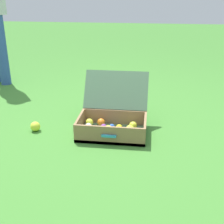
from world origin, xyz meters
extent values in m
plane|color=#3D7A2D|center=(0.00, 0.00, 0.00)|extent=(16.00, 16.00, 0.00)
cube|color=#4C7051|center=(0.10, 0.01, 0.01)|extent=(0.54, 0.34, 0.03)
cube|color=olive|center=(-0.16, 0.01, 0.07)|extent=(0.02, 0.34, 0.15)
cube|color=olive|center=(0.36, 0.01, 0.07)|extent=(0.02, 0.34, 0.15)
cube|color=olive|center=(0.10, -0.15, 0.07)|extent=(0.50, 0.02, 0.15)
cube|color=olive|center=(0.10, 0.17, 0.07)|extent=(0.50, 0.02, 0.15)
cube|color=#4C7051|center=(0.10, 0.28, 0.29)|extent=(0.54, 0.21, 0.29)
cube|color=teal|center=(0.10, -0.17, 0.08)|extent=(0.11, 0.02, 0.02)
sphere|color=white|center=(-0.04, -0.01, 0.05)|extent=(0.06, 0.06, 0.06)
sphere|color=navy|center=(0.29, -0.06, 0.05)|extent=(0.06, 0.06, 0.06)
sphere|color=purple|center=(0.03, 0.03, 0.05)|extent=(0.05, 0.05, 0.05)
sphere|color=white|center=(-0.09, 0.03, 0.05)|extent=(0.06, 0.06, 0.06)
sphere|color=#CCDB38|center=(0.07, -0.01, 0.06)|extent=(0.07, 0.07, 0.07)
sphere|color=orange|center=(-0.01, 0.12, 0.06)|extent=(0.06, 0.06, 0.06)
sphere|color=purple|center=(0.24, -0.11, 0.05)|extent=(0.05, 0.05, 0.05)
sphere|color=navy|center=(0.18, -0.09, 0.06)|extent=(0.07, 0.07, 0.07)
sphere|color=#CCDB38|center=(-0.10, 0.10, 0.06)|extent=(0.06, 0.06, 0.06)
sphere|color=#CCDB38|center=(0.24, 0.00, 0.06)|extent=(0.07, 0.07, 0.07)
sphere|color=yellow|center=(0.09, -0.08, 0.05)|extent=(0.06, 0.06, 0.06)
sphere|color=purple|center=(0.03, -0.10, 0.05)|extent=(0.05, 0.05, 0.05)
sphere|color=yellow|center=(0.15, 0.04, 0.05)|extent=(0.05, 0.05, 0.05)
sphere|color=blue|center=(0.09, 0.06, 0.05)|extent=(0.05, 0.05, 0.05)
sphere|color=#CCDB38|center=(0.26, 0.09, 0.06)|extent=(0.06, 0.06, 0.06)
sphere|color=#CCDB38|center=(-0.53, 0.00, 0.04)|extent=(0.08, 0.08, 0.08)
cylinder|color=#2D4C93|center=(-1.36, 1.20, 0.40)|extent=(0.12, 0.12, 0.81)
camera|label=1|loc=(0.38, -2.13, 1.10)|focal=48.25mm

